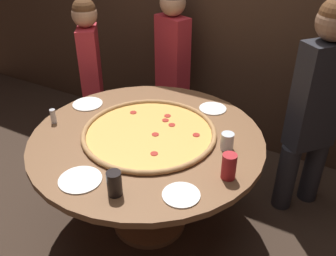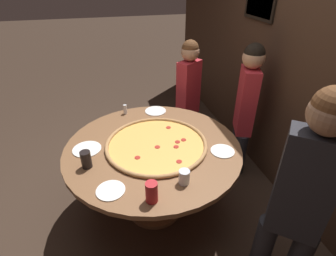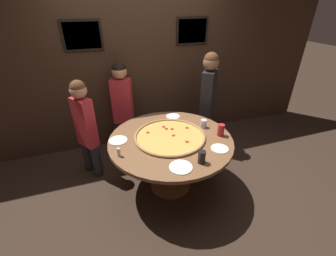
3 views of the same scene
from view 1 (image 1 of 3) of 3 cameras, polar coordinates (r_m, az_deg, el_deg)
name	(u,v)px [view 1 (image 1 of 3)]	position (r m, az deg, el deg)	size (l,w,h in m)	color
ground_plane	(150,221)	(2.81, -2.79, -14.01)	(24.00, 24.00, 0.00)	#38281E
back_wall	(231,0)	(3.24, 9.62, 18.74)	(6.40, 0.08, 2.60)	#3D281C
dining_table	(147,155)	(2.42, -3.16, -4.14)	(1.46, 1.46, 0.74)	brown
giant_pizza	(149,132)	(2.36, -2.97, -0.64)	(0.85, 0.85, 0.03)	#E5A84C
drink_cup_centre_back	(227,141)	(2.23, 9.02, -2.01)	(0.08, 0.08, 0.10)	silver
drink_cup_far_left	(114,183)	(1.89, -8.17, -8.36)	(0.08, 0.08, 0.13)	black
drink_cup_near_left	(229,166)	(2.00, 9.26, -5.78)	(0.08, 0.08, 0.15)	#B22328
white_plate_near_front	(88,104)	(2.76, -12.15, 3.60)	(0.22, 0.22, 0.01)	white
white_plate_far_back	(80,180)	(2.05, -13.23, -7.68)	(0.23, 0.23, 0.01)	white
white_plate_right_side	(181,195)	(1.90, 2.02, -10.15)	(0.19, 0.19, 0.01)	white
white_plate_beside_cup	(213,108)	(2.66, 6.83, 2.97)	(0.19, 0.19, 0.01)	white
condiment_shaker	(53,116)	(2.57, -17.09, 1.74)	(0.04, 0.04, 0.10)	silver
diner_far_left	(172,59)	(3.31, 0.67, 10.41)	(0.38, 0.25, 1.42)	#232328
diner_side_left	(91,69)	(3.28, -11.69, 8.84)	(0.29, 0.35, 1.36)	#232328
diner_side_right	(317,101)	(2.65, 21.72, 3.85)	(0.36, 0.38, 1.54)	#232328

